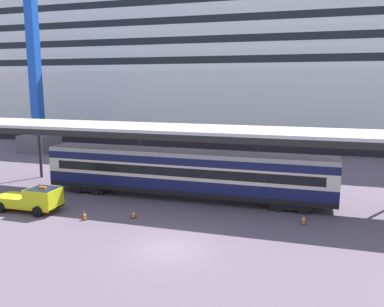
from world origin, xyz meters
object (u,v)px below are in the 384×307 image
object	(u,v)px
service_truck	(33,199)
dockside_crane	(33,5)
traffic_cone_near	(85,215)
traffic_cone_mid	(134,214)
cruise_ship	(265,70)
train_carriage	(185,172)
traffic_cone_far	(303,220)

from	to	relation	value
service_truck	dockside_crane	bearing A→B (deg)	126.06
traffic_cone_near	traffic_cone_mid	size ratio (longest dim) A/B	1.15
service_truck	cruise_ship	bearing A→B (deg)	75.30
traffic_cone_near	service_truck	bearing A→B (deg)	173.42
train_carriage	traffic_cone_mid	size ratio (longest dim) A/B	40.64
train_carriage	traffic_cone_near	world-z (taller)	train_carriage
cruise_ship	traffic_cone_mid	distance (m)	45.74
traffic_cone_mid	traffic_cone_far	size ratio (longest dim) A/B	0.86
cruise_ship	service_truck	xyz separation A→B (m)	(-11.79, -44.94, -10.86)
traffic_cone_far	train_carriage	bearing A→B (deg)	160.69
cruise_ship	traffic_cone_near	distance (m)	47.45
train_carriage	traffic_cone_far	world-z (taller)	train_carriage
train_carriage	service_truck	size ratio (longest dim) A/B	4.69
service_truck	traffic_cone_mid	world-z (taller)	service_truck
traffic_cone_far	traffic_cone_near	bearing A→B (deg)	-166.40
traffic_cone_mid	dockside_crane	world-z (taller)	dockside_crane
cruise_ship	traffic_cone_mid	bearing A→B (deg)	-94.98
traffic_cone_mid	dockside_crane	xyz separation A→B (m)	(-24.70, 22.15, 19.68)
traffic_cone_near	traffic_cone_far	size ratio (longest dim) A/B	0.99
traffic_cone_far	dockside_crane	bearing A→B (deg)	151.42
traffic_cone_near	traffic_cone_mid	bearing A→B (deg)	23.94
traffic_cone_mid	traffic_cone_far	xyz separation A→B (m)	(11.86, 2.23, 0.05)
train_carriage	traffic_cone_near	distance (m)	9.02
cruise_ship	service_truck	size ratio (longest dim) A/B	31.19
service_truck	traffic_cone_mid	size ratio (longest dim) A/B	8.66
service_truck	traffic_cone_far	world-z (taller)	service_truck
train_carriage	traffic_cone_mid	xyz separation A→B (m)	(-2.07, -5.66, -2.02)
train_carriage	traffic_cone_mid	world-z (taller)	train_carriage
traffic_cone_near	dockside_crane	world-z (taller)	dockside_crane
cruise_ship	traffic_cone_mid	world-z (taller)	cruise_ship
traffic_cone_near	dockside_crane	xyz separation A→B (m)	(-21.52, 23.56, 19.64)
train_carriage	traffic_cone_mid	distance (m)	6.36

